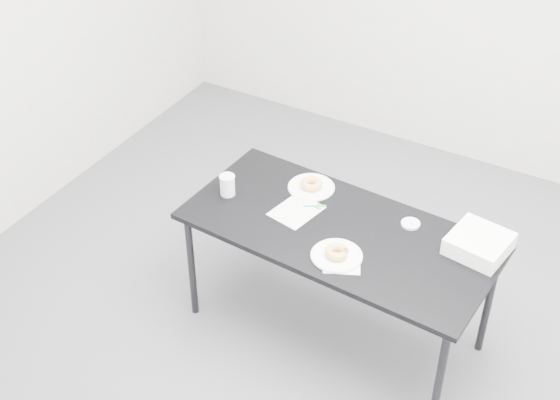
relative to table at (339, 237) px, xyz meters
The scene contains 13 objects.
floor 0.67m from the table, behind, with size 4.00×4.00×0.00m, color #4B4B50.
table is the anchor object (origin of this frame).
scorecard 0.26m from the table, behind, with size 0.19×0.25×0.00m, color white.
logo_patch 0.21m from the table, 146.99° to the left, with size 0.04×0.04×0.00m, color green.
pen 0.22m from the table, 151.99° to the left, with size 0.01×0.01×0.11m, color #0C8C7C.
napkin 0.25m from the table, 60.90° to the right, with size 0.17×0.17×0.00m, color white.
plate_near 0.21m from the table, 67.31° to the right, with size 0.24×0.24×0.01m, color white.
donut_near 0.22m from the table, 67.31° to the right, with size 0.11×0.11×0.04m, color #CF8A41.
plate_far 0.37m from the table, 139.83° to the left, with size 0.25×0.25×0.01m, color white.
donut_far 0.37m from the table, 139.83° to the left, with size 0.12×0.12×0.04m, color #CF8A41.
coffee_cup 0.64m from the table, behind, with size 0.08×0.08×0.11m, color white.
cup_lid 0.36m from the table, 35.16° to the left, with size 0.09×0.09×0.01m, color silver.
bakery_box 0.67m from the table, 15.67° to the left, with size 0.26×0.26×0.09m, color white.
Camera 1 is at (1.39, -2.68, 3.12)m, focal length 50.00 mm.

